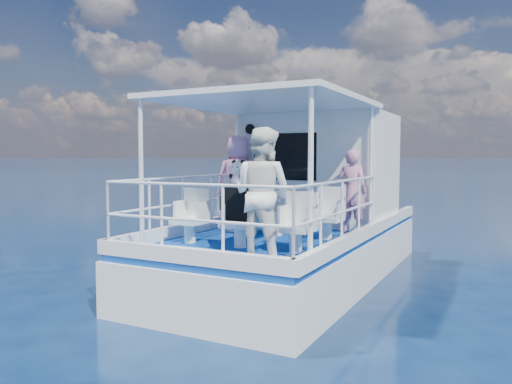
# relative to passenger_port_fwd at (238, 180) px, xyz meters

# --- Properties ---
(ground) EXTENTS (2000.00, 2000.00, 0.00)m
(ground) POSITION_rel_passenger_port_fwd_xyz_m (1.25, -1.06, -1.79)
(ground) COLOR #081B3F
(ground) RESTS_ON ground
(hull) EXTENTS (3.00, 7.00, 1.60)m
(hull) POSITION_rel_passenger_port_fwd_xyz_m (1.25, -0.06, -1.79)
(hull) COLOR white
(hull) RESTS_ON ground
(deck) EXTENTS (2.90, 6.90, 0.10)m
(deck) POSITION_rel_passenger_port_fwd_xyz_m (1.25, -0.06, -0.94)
(deck) COLOR #0B3C9C
(deck) RESTS_ON hull
(cabin) EXTENTS (2.85, 2.00, 2.20)m
(cabin) POSITION_rel_passenger_port_fwd_xyz_m (1.25, 1.24, 0.21)
(cabin) COLOR white
(cabin) RESTS_ON deck
(canopy) EXTENTS (3.00, 3.20, 0.08)m
(canopy) POSITION_rel_passenger_port_fwd_xyz_m (1.25, -1.26, 1.35)
(canopy) COLOR white
(canopy) RESTS_ON cabin
(canopy_posts) EXTENTS (2.77, 2.97, 2.20)m
(canopy_posts) POSITION_rel_passenger_port_fwd_xyz_m (1.25, -1.31, 0.21)
(canopy_posts) COLOR white
(canopy_posts) RESTS_ON deck
(railings) EXTENTS (2.84, 3.59, 1.00)m
(railings) POSITION_rel_passenger_port_fwd_xyz_m (1.25, -1.64, -0.39)
(railings) COLOR white
(railings) RESTS_ON deck
(seat_port_fwd) EXTENTS (0.48, 0.46, 0.38)m
(seat_port_fwd) POSITION_rel_passenger_port_fwd_xyz_m (0.35, -0.86, -0.70)
(seat_port_fwd) COLOR white
(seat_port_fwd) RESTS_ON deck
(seat_center_fwd) EXTENTS (0.48, 0.46, 0.38)m
(seat_center_fwd) POSITION_rel_passenger_port_fwd_xyz_m (1.25, -0.86, -0.70)
(seat_center_fwd) COLOR white
(seat_center_fwd) RESTS_ON deck
(seat_stbd_fwd) EXTENTS (0.48, 0.46, 0.38)m
(seat_stbd_fwd) POSITION_rel_passenger_port_fwd_xyz_m (2.15, -0.86, -0.70)
(seat_stbd_fwd) COLOR white
(seat_stbd_fwd) RESTS_ON deck
(seat_port_aft) EXTENTS (0.48, 0.46, 0.38)m
(seat_port_aft) POSITION_rel_passenger_port_fwd_xyz_m (0.35, -2.16, -0.70)
(seat_port_aft) COLOR white
(seat_port_aft) RESTS_ON deck
(seat_center_aft) EXTENTS (0.48, 0.46, 0.38)m
(seat_center_aft) POSITION_rel_passenger_port_fwd_xyz_m (1.25, -2.16, -0.70)
(seat_center_aft) COLOR white
(seat_center_aft) RESTS_ON deck
(seat_stbd_aft) EXTENTS (0.48, 0.46, 0.38)m
(seat_stbd_aft) POSITION_rel_passenger_port_fwd_xyz_m (2.15, -2.16, -0.70)
(seat_stbd_aft) COLOR white
(seat_stbd_aft) RESTS_ON deck
(passenger_port_fwd) EXTENTS (0.80, 0.70, 1.78)m
(passenger_port_fwd) POSITION_rel_passenger_port_fwd_xyz_m (0.00, 0.00, 0.00)
(passenger_port_fwd) COLOR pink
(passenger_port_fwd) RESTS_ON deck
(passenger_stbd_fwd) EXTENTS (0.56, 0.39, 1.48)m
(passenger_stbd_fwd) POSITION_rel_passenger_port_fwd_xyz_m (2.32, -0.02, -0.15)
(passenger_stbd_fwd) COLOR #BF7C9D
(passenger_stbd_fwd) RESTS_ON deck
(passenger_stbd_aft) EXTENTS (0.91, 0.75, 1.73)m
(passenger_stbd_aft) POSITION_rel_passenger_port_fwd_xyz_m (1.92, -2.76, -0.02)
(passenger_stbd_aft) COLOR white
(passenger_stbd_aft) RESTS_ON deck
(backpack_port) EXTENTS (0.28, 0.16, 0.37)m
(backpack_port) POSITION_rel_passenger_port_fwd_xyz_m (0.34, -0.92, -0.32)
(backpack_port) COLOR black
(backpack_port) RESTS_ON seat_port_fwd
(backpack_center) EXTENTS (0.36, 0.20, 0.54)m
(backpack_center) POSITION_rel_passenger_port_fwd_xyz_m (1.22, -2.15, -0.24)
(backpack_center) COLOR black
(backpack_center) RESTS_ON seat_center_aft
(compact_camera) EXTENTS (0.09, 0.06, 0.06)m
(compact_camera) POSITION_rel_passenger_port_fwd_xyz_m (0.36, -0.92, -0.11)
(compact_camera) COLOR black
(compact_camera) RESTS_ON backpack_port
(panda) EXTENTS (0.25, 0.21, 0.38)m
(panda) POSITION_rel_passenger_port_fwd_xyz_m (1.23, -2.17, 0.22)
(panda) COLOR silver
(panda) RESTS_ON backpack_center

